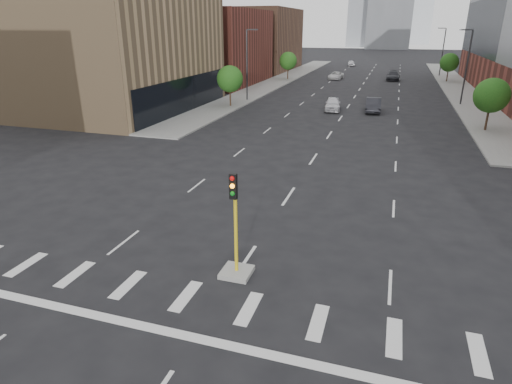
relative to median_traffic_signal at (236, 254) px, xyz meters
The scene contains 18 objects.
sidewalk_left_far 66.75m from the median_traffic_signal, 102.99° to the left, with size 5.00×92.00×0.15m, color gray.
sidewalk_right_far 66.75m from the median_traffic_signal, 77.01° to the left, with size 5.00×92.00×0.15m, color gray.
building_left_mid 41.90m from the median_traffic_signal, 131.55° to the left, with size 20.00×24.00×14.00m, color #9F805A.
building_left_far_a 63.52m from the median_traffic_signal, 115.74° to the left, with size 20.00×22.00×12.00m, color brown.
building_left_far_b 87.64m from the median_traffic_signal, 108.32° to the left, with size 20.00×24.00×13.00m, color brown.
median_traffic_signal is the anchor object (origin of this frame).
streetlight_right_a 48.12m from the median_traffic_signal, 73.76° to the left, with size 1.60×0.22×9.07m.
streetlight_right_b 82.23m from the median_traffic_signal, 80.60° to the left, with size 1.60×0.22×9.07m.
streetlight_left 43.36m from the median_traffic_signal, 108.10° to the left, with size 1.60×0.22×9.07m.
tree_left_near 38.73m from the median_traffic_signal, 111.23° to the left, with size 3.20×3.20×4.85m.
tree_left_far 67.54m from the median_traffic_signal, 101.97° to the left, with size 3.20×3.20×4.85m.
tree_right_near 34.13m from the median_traffic_signal, 65.72° to the left, with size 3.20×3.20×4.85m.
tree_right_far 72.44m from the median_traffic_signal, 78.85° to the left, with size 3.20×3.20×4.85m.
car_near_left 37.50m from the median_traffic_signal, 92.29° to the left, with size 1.83×4.56×1.55m, color silver.
car_mid_right 38.14m from the median_traffic_signal, 85.27° to the left, with size 1.68×4.82×1.59m, color black.
car_far_left 69.79m from the median_traffic_signal, 94.53° to the left, with size 2.25×4.87×1.35m, color silver.
car_deep_right 71.23m from the median_traffic_signal, 86.12° to the left, with size 2.25×5.52×1.60m, color black.
car_distant 98.99m from the median_traffic_signal, 93.32° to the left, with size 1.63×4.06×1.38m, color silver.
Camera 1 is at (5.32, -5.08, 9.48)m, focal length 30.00 mm.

